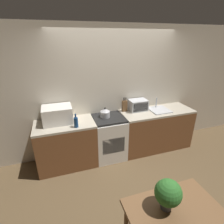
% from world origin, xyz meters
% --- Properties ---
extents(ground_plane, '(16.00, 16.00, 0.00)m').
position_xyz_m(ground_plane, '(0.00, 0.00, 0.00)').
color(ground_plane, brown).
extents(wall_back, '(10.00, 0.06, 2.60)m').
position_xyz_m(wall_back, '(0.00, 0.99, 1.30)').
color(wall_back, beige).
rests_on(wall_back, ground_plane).
extents(counter_left_run, '(1.09, 0.62, 0.90)m').
position_xyz_m(counter_left_run, '(-1.09, 0.65, 0.45)').
color(counter_left_run, brown).
rests_on(counter_left_run, ground_plane).
extents(counter_right_run, '(1.57, 0.62, 0.90)m').
position_xyz_m(counter_right_run, '(0.85, 0.65, 0.45)').
color(counter_right_run, brown).
rests_on(counter_right_run, ground_plane).
extents(stove_range, '(0.61, 0.62, 0.90)m').
position_xyz_m(stove_range, '(-0.24, 0.65, 0.45)').
color(stove_range, silver).
rests_on(stove_range, ground_plane).
extents(kettle, '(0.19, 0.19, 0.20)m').
position_xyz_m(kettle, '(-0.30, 0.70, 0.99)').
color(kettle, '#B7B7BC').
rests_on(kettle, stove_range).
extents(microwave, '(0.52, 0.40, 0.31)m').
position_xyz_m(microwave, '(-1.19, 0.74, 1.05)').
color(microwave, silver).
rests_on(microwave, counter_left_run).
extents(bottle, '(0.07, 0.07, 0.25)m').
position_xyz_m(bottle, '(-0.90, 0.45, 1.00)').
color(bottle, navy).
rests_on(bottle, counter_left_run).
extents(knife_block, '(0.11, 0.06, 0.31)m').
position_xyz_m(knife_block, '(0.17, 0.85, 1.02)').
color(knife_block, brown).
rests_on(knife_block, counter_right_run).
extents(toaster_oven, '(0.38, 0.27, 0.23)m').
position_xyz_m(toaster_oven, '(0.46, 0.81, 1.02)').
color(toaster_oven, silver).
rests_on(toaster_oven, counter_right_run).
extents(sink_basin, '(0.40, 0.42, 0.24)m').
position_xyz_m(sink_basin, '(0.90, 0.66, 0.92)').
color(sink_basin, silver).
rests_on(sink_basin, counter_right_run).
extents(dining_table, '(0.97, 0.64, 0.74)m').
position_xyz_m(dining_table, '(-0.17, -1.37, 0.64)').
color(dining_table, brown).
rests_on(dining_table, ground_plane).
extents(potted_plant, '(0.27, 0.27, 0.34)m').
position_xyz_m(potted_plant, '(-0.24, -1.30, 0.93)').
color(potted_plant, '#424247').
rests_on(potted_plant, dining_table).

